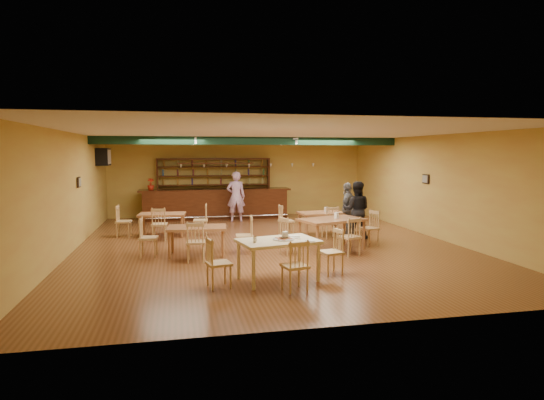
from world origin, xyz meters
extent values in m
plane|color=brown|center=(0.00, 0.00, 0.00)|extent=(12.00, 12.00, 0.00)
cube|color=black|center=(0.00, 2.80, 2.87)|extent=(10.00, 0.30, 0.25)
cube|color=silver|center=(-1.80, 3.40, 2.94)|extent=(0.05, 2.50, 0.05)
cube|color=silver|center=(1.40, 3.40, 2.94)|extent=(0.05, 2.50, 0.05)
cube|color=silver|center=(-4.80, 4.20, 2.35)|extent=(0.34, 0.70, 0.48)
cube|color=black|center=(-4.97, 1.00, 1.70)|extent=(0.04, 0.34, 0.28)
cube|color=black|center=(4.97, 0.50, 1.70)|extent=(0.04, 0.34, 0.28)
cube|color=#34150A|center=(-0.98, 5.15, 0.56)|extent=(5.62, 0.85, 1.13)
cube|color=#34150A|center=(-0.98, 5.78, 1.14)|extent=(4.35, 0.40, 2.28)
imported|color=red|center=(-3.34, 5.15, 1.35)|extent=(0.31, 0.31, 0.43)
cube|color=#9B6037|center=(-2.84, 1.90, 0.34)|extent=(1.44, 0.95, 0.68)
cube|color=#9B6037|center=(1.91, 1.19, 0.34)|extent=(1.42, 0.91, 0.68)
cube|color=#9B6037|center=(-1.93, -0.94, 0.35)|extent=(1.48, 0.97, 0.70)
cube|color=#9B6037|center=(1.48, -1.00, 0.40)|extent=(1.83, 1.40, 0.81)
cube|color=beige|center=(-0.48, -3.49, 0.40)|extent=(1.67, 1.25, 0.80)
cylinder|color=silver|center=(-0.38, -3.49, 0.81)|extent=(0.54, 0.54, 0.01)
cylinder|color=#EAE5C6|center=(-0.96, -3.65, 0.86)|extent=(0.09, 0.09, 0.11)
cube|color=white|center=(-0.11, -3.28, 0.82)|extent=(0.20, 0.15, 0.03)
cube|color=silver|center=(-0.22, -3.44, 0.82)|extent=(0.33, 0.18, 0.00)
cylinder|color=white|center=(0.11, -3.71, 0.81)|extent=(0.26, 0.26, 0.01)
imported|color=#A453B5|center=(-0.31, 4.33, 0.91)|extent=(0.71, 0.50, 1.82)
imported|color=black|center=(2.71, 0.39, 0.83)|extent=(0.99, 0.89, 1.66)
imported|color=slate|center=(2.68, 1.00, 0.79)|extent=(0.87, 0.98, 1.59)
camera|label=1|loc=(-2.37, -12.00, 2.48)|focal=30.11mm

